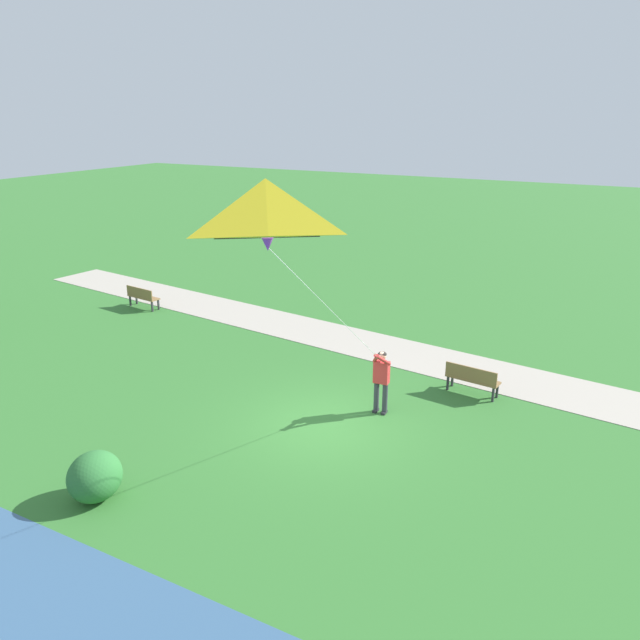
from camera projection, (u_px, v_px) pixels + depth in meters
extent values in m
plane|color=#33702D|center=(326.00, 425.00, 15.91)|extent=(120.00, 120.00, 0.00)
cube|color=#ADA393|center=(353.00, 341.00, 21.65)|extent=(6.26, 32.06, 0.02)
cube|color=#232328|center=(384.00, 412.00, 16.53)|extent=(0.24, 0.12, 0.06)
cylinder|color=#383842|center=(385.00, 398.00, 16.41)|extent=(0.14, 0.14, 0.82)
cube|color=#232328|center=(376.00, 411.00, 16.63)|extent=(0.24, 0.12, 0.06)
cylinder|color=#383842|center=(376.00, 396.00, 16.51)|extent=(0.14, 0.14, 0.82)
cube|color=red|center=(381.00, 372.00, 16.23)|extent=(0.24, 0.41, 0.60)
sphere|color=#DBB28E|center=(382.00, 356.00, 16.09)|extent=(0.22, 0.22, 0.22)
ellipsoid|color=black|center=(382.00, 354.00, 16.09)|extent=(0.23, 0.23, 0.13)
cylinder|color=red|center=(382.00, 360.00, 15.87)|extent=(0.54, 0.33, 0.43)
cylinder|color=red|center=(376.00, 358.00, 15.94)|extent=(0.52, 0.37, 0.43)
sphere|color=#DBB28E|center=(377.00, 356.00, 15.72)|extent=(0.10, 0.10, 0.10)
pyramid|color=yellow|center=(266.00, 209.00, 10.03)|extent=(1.47, 1.76, 0.87)
cone|color=purple|center=(268.00, 244.00, 9.96)|extent=(0.28, 0.28, 0.22)
cylinder|color=black|center=(267.00, 237.00, 9.93)|extent=(1.00, 1.39, 0.02)
cylinder|color=silver|center=(335.00, 314.00, 12.85)|extent=(5.29, 0.26, 3.84)
cube|color=olive|center=(473.00, 379.00, 17.55)|extent=(0.62, 1.54, 0.05)
cube|color=olive|center=(471.00, 374.00, 17.33)|extent=(0.22, 1.49, 0.40)
cube|color=#2D2D33|center=(452.00, 379.00, 18.11)|extent=(0.07, 0.07, 0.45)
cube|color=#2D2D33|center=(448.00, 383.00, 17.86)|extent=(0.07, 0.07, 0.45)
cube|color=#2D2D33|center=(497.00, 390.00, 17.38)|extent=(0.07, 0.07, 0.45)
cube|color=#2D2D33|center=(493.00, 394.00, 17.13)|extent=(0.07, 0.07, 0.45)
cube|color=olive|center=(144.00, 297.00, 25.18)|extent=(0.62, 1.54, 0.05)
cube|color=olive|center=(139.00, 293.00, 24.96)|extent=(0.22, 1.49, 0.40)
cube|color=#2D2D33|center=(137.00, 299.00, 25.74)|extent=(0.07, 0.07, 0.45)
cube|color=#2D2D33|center=(130.00, 301.00, 25.49)|extent=(0.07, 0.07, 0.45)
cube|color=#2D2D33|center=(158.00, 304.00, 25.01)|extent=(0.07, 0.07, 0.45)
cube|color=#2D2D33|center=(152.00, 306.00, 24.76)|extent=(0.07, 0.07, 0.45)
ellipsoid|color=#2D7033|center=(95.00, 477.00, 12.75)|extent=(1.16, 1.04, 1.06)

